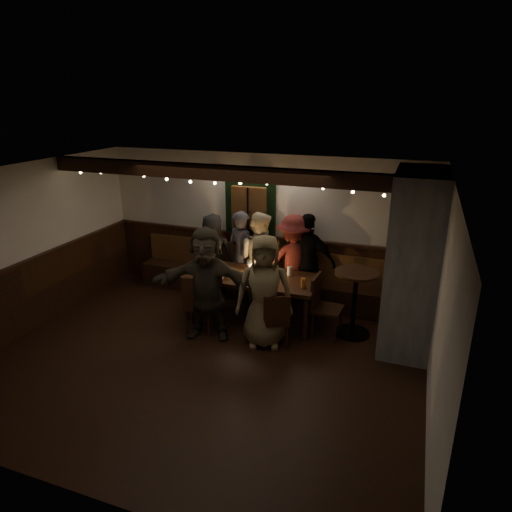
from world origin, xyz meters
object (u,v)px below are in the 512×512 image
at_px(high_top, 355,295).
at_px(person_f, 207,284).
at_px(person_e, 307,262).
at_px(person_a, 213,255).
at_px(person_g, 264,292).
at_px(chair_near_right, 276,317).
at_px(dining_table, 252,279).
at_px(chair_near_left, 198,302).
at_px(person_b, 242,256).
at_px(person_c, 259,258).
at_px(chair_end, 322,302).
at_px(person_d, 293,261).

distance_m(high_top, person_f, 2.26).
bearing_deg(person_e, high_top, 148.05).
xyz_separation_m(person_a, person_g, (1.47, -1.39, 0.08)).
relative_size(chair_near_right, person_a, 0.56).
relative_size(chair_near_right, person_e, 0.51).
height_order(dining_table, chair_near_left, chair_near_left).
distance_m(person_a, person_e, 1.75).
height_order(person_b, person_c, person_c).
relative_size(chair_near_left, person_c, 0.57).
height_order(chair_near_left, chair_end, chair_end).
relative_size(dining_table, chair_end, 2.25).
bearing_deg(high_top, chair_near_right, -142.13).
height_order(dining_table, person_a, person_a).
distance_m(chair_near_left, chair_near_right, 1.26).
bearing_deg(person_c, high_top, 177.54).
bearing_deg(chair_end, high_top, 20.79).
xyz_separation_m(high_top, person_g, (-1.21, -0.76, 0.19)).
height_order(chair_near_left, chair_near_right, chair_near_left).
height_order(dining_table, person_f, person_f).
bearing_deg(chair_end, person_b, 153.50).
relative_size(person_a, person_e, 0.92).
bearing_deg(person_e, person_f, 58.41).
height_order(chair_near_left, person_c, person_c).
bearing_deg(person_g, person_d, 71.20).
bearing_deg(person_a, chair_near_left, 92.32).
bearing_deg(person_f, chair_near_right, -9.47).
distance_m(dining_table, person_a, 1.23).
distance_m(chair_end, person_e, 1.05).
bearing_deg(person_c, person_f, 93.51).
xyz_separation_m(person_b, person_g, (0.91, -1.40, 0.03)).
distance_m(dining_table, person_f, 0.89).
bearing_deg(person_b, chair_near_left, 108.38).
relative_size(person_f, person_g, 1.03).
bearing_deg(dining_table, chair_near_left, -129.77).
xyz_separation_m(chair_near_right, high_top, (1.01, 0.79, 0.18)).
relative_size(person_a, person_f, 0.88).
bearing_deg(chair_end, person_c, 149.14).
distance_m(person_b, person_e, 1.19).
height_order(chair_near_right, person_b, person_b).
bearing_deg(chair_near_left, person_f, -8.54).
xyz_separation_m(chair_end, person_d, (-0.70, 0.86, 0.28)).
height_order(chair_near_left, person_d, person_d).
bearing_deg(person_g, person_a, 119.32).
xyz_separation_m(chair_near_left, person_e, (1.34, 1.51, 0.30)).
bearing_deg(person_b, chair_end, 178.20).
bearing_deg(person_e, chair_near_left, 53.95).
bearing_deg(person_f, person_c, 65.55).
distance_m(dining_table, chair_near_left, 0.97).
distance_m(person_b, person_g, 1.67).
relative_size(chair_end, person_a, 0.63).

